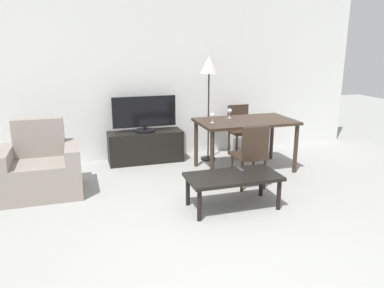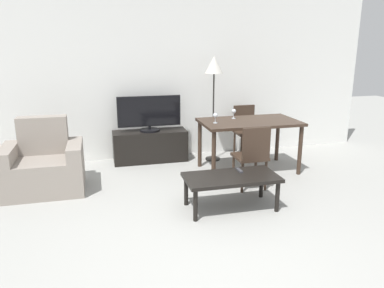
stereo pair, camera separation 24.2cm
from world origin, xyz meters
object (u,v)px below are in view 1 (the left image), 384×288
tv_stand (145,147)px  coffee_table (233,179)px  tv (144,114)px  wine_glass_center (230,111)px  dining_table (245,126)px  floor_lamp (209,72)px  armchair (41,169)px  dining_chair_near (251,153)px  remote_primary (240,169)px  wine_glass_left (213,116)px  dining_chair_far (240,128)px

tv_stand → coffee_table: tv_stand is taller
tv → wine_glass_center: tv is taller
tv → dining_table: (1.36, -0.83, -0.11)m
tv → floor_lamp: 1.21m
armchair → dining_chair_near: (2.62, -0.62, 0.16)m
floor_lamp → remote_primary: floor_lamp is taller
coffee_table → dining_chair_near: 0.69m
tv_stand → tv: size_ratio=1.17×
dining_chair_near → dining_table: bearing=70.8°
dining_chair_near → armchair: bearing=166.6°
armchair → wine_glass_left: 2.39m
dining_table → floor_lamp: floor_lamp is taller
tv_stand → dining_chair_near: (1.11, -1.55, 0.23)m
remote_primary → wine_glass_left: size_ratio=1.03×
tv → floor_lamp: (1.01, -0.18, 0.65)m
dining_table → remote_primary: bearing=-117.7°
floor_lamp → remote_primary: bearing=-97.2°
dining_chair_near → wine_glass_left: bearing=113.0°
tv_stand → remote_primary: bearing=-67.6°
tv_stand → coffee_table: 2.14m
coffee_table → wine_glass_left: 1.29m
dining_table → tv_stand: bearing=148.6°
tv_stand → tv: 0.53m
tv_stand → remote_primary: (0.79, -1.91, 0.16)m
dining_chair_far → remote_primary: 1.98m
dining_chair_far → remote_primary: bearing=-114.4°
tv_stand → wine_glass_left: (0.82, -0.87, 0.62)m
armchair → dining_chair_far: 3.23m
armchair → floor_lamp: floor_lamp is taller
remote_primary → dining_chair_far: bearing=65.6°
tv_stand → wine_glass_center: bearing=-27.5°
remote_primary → wine_glass_center: 1.43m
wine_glass_left → floor_lamp: bearing=74.7°
coffee_table → dining_table: 1.45m
tv → dining_chair_far: (1.61, -0.11, -0.30)m
armchair → coffee_table: bearing=-27.4°
tv_stand → wine_glass_center: wine_glass_center is taller
dining_table → floor_lamp: size_ratio=0.85×
floor_lamp → wine_glass_left: floor_lamp is taller
coffee_table → dining_table: (0.72, 1.21, 0.32)m
floor_lamp → dining_table: bearing=-61.5°
tv → remote_primary: size_ratio=6.68×
tv_stand → dining_table: dining_table is taller
tv_stand → dining_table: (1.36, -0.83, 0.43)m
coffee_table → dining_chair_far: (0.97, 1.93, 0.13)m
coffee_table → wine_glass_left: size_ratio=7.34×
remote_primary → dining_chair_near: bearing=48.8°
floor_lamp → wine_glass_center: size_ratio=11.49×
wine_glass_center → tv: bearing=152.6°
wine_glass_center → wine_glass_left: bearing=-146.1°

